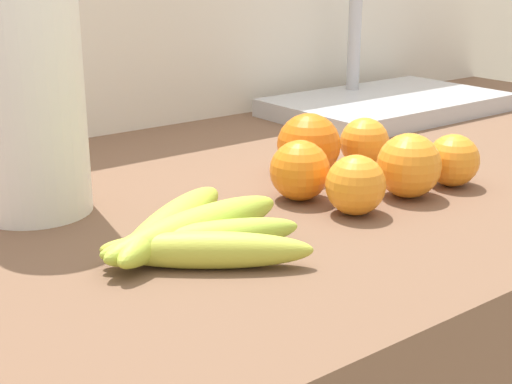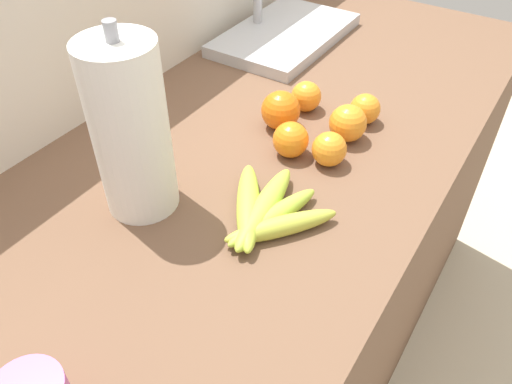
{
  "view_description": "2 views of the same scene",
  "coord_description": "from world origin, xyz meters",
  "px_view_note": "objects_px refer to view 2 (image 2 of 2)",
  "views": [
    {
      "loc": [
        -0.55,
        -0.68,
        1.15
      ],
      "look_at": [
        -0.11,
        -0.11,
        0.92
      ],
      "focal_mm": 52.06,
      "sensor_mm": 36.0,
      "label": 1
    },
    {
      "loc": [
        -0.71,
        -0.44,
        1.48
      ],
      "look_at": [
        -0.17,
        -0.09,
        0.91
      ],
      "focal_mm": 35.56,
      "sensor_mm": 36.0,
      "label": 2
    }
  ],
  "objects_px": {
    "orange_right": "(279,110)",
    "sink_basin": "(284,33)",
    "orange_front": "(329,149)",
    "banana_bunch": "(265,212)",
    "paper_towel_roll": "(131,131)",
    "orange_far_right": "(348,123)",
    "orange_back_right": "(291,140)",
    "orange_center": "(365,109)",
    "orange_back_left": "(306,96)"
  },
  "relations": [
    {
      "from": "orange_back_right",
      "to": "paper_towel_roll",
      "type": "xyz_separation_m",
      "value": [
        -0.26,
        0.15,
        0.11
      ]
    },
    {
      "from": "orange_right",
      "to": "sink_basin",
      "type": "bearing_deg",
      "value": 28.88
    },
    {
      "from": "orange_front",
      "to": "orange_right",
      "type": "height_order",
      "value": "orange_right"
    },
    {
      "from": "orange_center",
      "to": "paper_towel_roll",
      "type": "relative_size",
      "value": 0.2
    },
    {
      "from": "banana_bunch",
      "to": "orange_back_right",
      "type": "height_order",
      "value": "orange_back_right"
    },
    {
      "from": "orange_back_right",
      "to": "orange_back_left",
      "type": "relative_size",
      "value": 1.07
    },
    {
      "from": "orange_right",
      "to": "orange_back_left",
      "type": "height_order",
      "value": "orange_right"
    },
    {
      "from": "banana_bunch",
      "to": "orange_right",
      "type": "distance_m",
      "value": 0.28
    },
    {
      "from": "orange_center",
      "to": "orange_back_right",
      "type": "xyz_separation_m",
      "value": [
        -0.18,
        0.07,
        0.0
      ]
    },
    {
      "from": "orange_center",
      "to": "orange_far_right",
      "type": "bearing_deg",
      "value": 176.83
    },
    {
      "from": "orange_far_right",
      "to": "sink_basin",
      "type": "distance_m",
      "value": 0.48
    },
    {
      "from": "banana_bunch",
      "to": "orange_right",
      "type": "relative_size",
      "value": 2.73
    },
    {
      "from": "orange_far_right",
      "to": "orange_front",
      "type": "bearing_deg",
      "value": -176.65
    },
    {
      "from": "banana_bunch",
      "to": "orange_back_right",
      "type": "distance_m",
      "value": 0.19
    },
    {
      "from": "orange_back_right",
      "to": "orange_front",
      "type": "height_order",
      "value": "orange_back_right"
    },
    {
      "from": "orange_right",
      "to": "sink_basin",
      "type": "distance_m",
      "value": 0.42
    },
    {
      "from": "orange_back_left",
      "to": "banana_bunch",
      "type": "bearing_deg",
      "value": -162.23
    },
    {
      "from": "orange_far_right",
      "to": "orange_right",
      "type": "xyz_separation_m",
      "value": [
        -0.04,
        0.14,
        0.0
      ]
    },
    {
      "from": "orange_back_left",
      "to": "orange_back_right",
      "type": "bearing_deg",
      "value": -161.52
    },
    {
      "from": "orange_front",
      "to": "sink_basin",
      "type": "height_order",
      "value": "sink_basin"
    },
    {
      "from": "banana_bunch",
      "to": "orange_far_right",
      "type": "distance_m",
      "value": 0.29
    },
    {
      "from": "orange_far_right",
      "to": "sink_basin",
      "type": "height_order",
      "value": "sink_basin"
    },
    {
      "from": "orange_right",
      "to": "paper_towel_roll",
      "type": "relative_size",
      "value": 0.25
    },
    {
      "from": "paper_towel_roll",
      "to": "sink_basin",
      "type": "relative_size",
      "value": 0.8
    },
    {
      "from": "orange_center",
      "to": "orange_back_left",
      "type": "distance_m",
      "value": 0.13
    },
    {
      "from": "sink_basin",
      "to": "banana_bunch",
      "type": "bearing_deg",
      "value": -152.2
    },
    {
      "from": "orange_front",
      "to": "orange_far_right",
      "type": "distance_m",
      "value": 0.09
    },
    {
      "from": "sink_basin",
      "to": "orange_far_right",
      "type": "bearing_deg",
      "value": -134.2
    },
    {
      "from": "banana_bunch",
      "to": "orange_front",
      "type": "bearing_deg",
      "value": -5.21
    },
    {
      "from": "paper_towel_roll",
      "to": "orange_far_right",
      "type": "bearing_deg",
      "value": -30.67
    },
    {
      "from": "banana_bunch",
      "to": "orange_far_right",
      "type": "height_order",
      "value": "orange_far_right"
    },
    {
      "from": "orange_back_left",
      "to": "orange_front",
      "type": "bearing_deg",
      "value": -138.45
    },
    {
      "from": "orange_back_right",
      "to": "orange_far_right",
      "type": "xyz_separation_m",
      "value": [
        0.11,
        -0.07,
        0.0
      ]
    },
    {
      "from": "banana_bunch",
      "to": "orange_center",
      "type": "distance_m",
      "value": 0.37
    },
    {
      "from": "orange_front",
      "to": "banana_bunch",
      "type": "bearing_deg",
      "value": 174.79
    },
    {
      "from": "orange_center",
      "to": "orange_back_left",
      "type": "bearing_deg",
      "value": 100.38
    },
    {
      "from": "orange_center",
      "to": "orange_right",
      "type": "bearing_deg",
      "value": 128.25
    },
    {
      "from": "orange_far_right",
      "to": "orange_back_left",
      "type": "relative_size",
      "value": 1.15
    },
    {
      "from": "banana_bunch",
      "to": "orange_front",
      "type": "distance_m",
      "value": 0.2
    },
    {
      "from": "paper_towel_roll",
      "to": "sink_basin",
      "type": "height_order",
      "value": "paper_towel_roll"
    },
    {
      "from": "banana_bunch",
      "to": "orange_back_right",
      "type": "xyz_separation_m",
      "value": [
        0.18,
        0.06,
        0.02
      ]
    },
    {
      "from": "sink_basin",
      "to": "orange_back_left",
      "type": "bearing_deg",
      "value": -141.96
    },
    {
      "from": "orange_front",
      "to": "orange_right",
      "type": "distance_m",
      "value": 0.15
    },
    {
      "from": "orange_far_right",
      "to": "paper_towel_roll",
      "type": "relative_size",
      "value": 0.23
    },
    {
      "from": "banana_bunch",
      "to": "sink_basin",
      "type": "height_order",
      "value": "sink_basin"
    },
    {
      "from": "orange_center",
      "to": "orange_front",
      "type": "height_order",
      "value": "orange_front"
    },
    {
      "from": "orange_right",
      "to": "sink_basin",
      "type": "xyz_separation_m",
      "value": [
        0.37,
        0.2,
        -0.02
      ]
    },
    {
      "from": "paper_towel_roll",
      "to": "sink_basin",
      "type": "bearing_deg",
      "value": 10.12
    },
    {
      "from": "orange_center",
      "to": "orange_right",
      "type": "distance_m",
      "value": 0.18
    },
    {
      "from": "orange_front",
      "to": "orange_far_right",
      "type": "bearing_deg",
      "value": 3.35
    }
  ]
}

